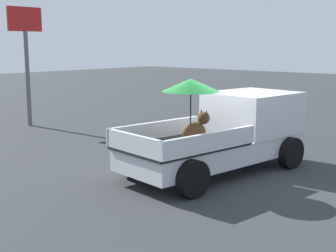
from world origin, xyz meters
The scene contains 3 objects.
ground_plane centered at (0.00, 0.00, 0.00)m, with size 80.00×80.00×0.00m, color #2D3033.
pickup_truck_main centered at (0.42, -0.07, 0.98)m, with size 5.25×2.79×2.39m.
motel_sign centered at (0.75, 9.37, 3.21)m, with size 1.40×0.16×4.51m.
Camera 1 is at (-9.13, -6.41, 3.13)m, focal length 49.52 mm.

